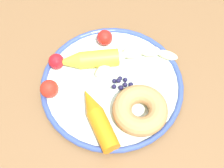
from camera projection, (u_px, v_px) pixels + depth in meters
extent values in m
cube|color=brown|center=(134.00, 84.00, 0.71)|extent=(1.12, 0.90, 0.03)
cube|color=brown|center=(36.00, 18.00, 1.29)|extent=(0.05, 0.05, 0.70)
cylinder|color=silver|center=(112.00, 85.00, 0.69)|extent=(0.30, 0.30, 0.01)
torus|color=#364C94|center=(112.00, 84.00, 0.68)|extent=(0.31, 0.31, 0.01)
ellipsoid|color=#F9E6AF|center=(167.00, 55.00, 0.71)|extent=(0.03, 0.05, 0.02)
ellipsoid|color=#F9E6AF|center=(150.00, 51.00, 0.71)|extent=(0.03, 0.05, 0.02)
ellipsoid|color=#F9E6AF|center=(133.00, 52.00, 0.70)|extent=(0.04, 0.05, 0.03)
ellipsoid|color=#F9E6AF|center=(116.00, 58.00, 0.70)|extent=(0.05, 0.05, 0.02)
ellipsoid|color=#F9E6AF|center=(103.00, 69.00, 0.69)|extent=(0.05, 0.04, 0.02)
cylinder|color=orange|center=(103.00, 130.00, 0.61)|extent=(0.09, 0.07, 0.04)
cone|color=orange|center=(90.00, 101.00, 0.64)|extent=(0.07, 0.06, 0.04)
cylinder|color=yellow|center=(99.00, 59.00, 0.69)|extent=(0.05, 0.09, 0.04)
cone|color=yellow|center=(68.00, 62.00, 0.69)|extent=(0.05, 0.06, 0.04)
torus|color=tan|center=(140.00, 110.00, 0.63)|extent=(0.15, 0.15, 0.04)
sphere|color=#191638|center=(125.00, 80.00, 0.68)|extent=(0.01, 0.01, 0.01)
sphere|color=#191638|center=(125.00, 85.00, 0.67)|extent=(0.01, 0.01, 0.01)
sphere|color=#191638|center=(131.00, 85.00, 0.67)|extent=(0.01, 0.01, 0.01)
sphere|color=#191638|center=(121.00, 88.00, 0.67)|extent=(0.01, 0.01, 0.01)
sphere|color=#191638|center=(133.00, 91.00, 0.67)|extent=(0.01, 0.01, 0.01)
sphere|color=#191638|center=(120.00, 78.00, 0.68)|extent=(0.01, 0.01, 0.01)
sphere|color=#191638|center=(125.00, 91.00, 0.67)|extent=(0.01, 0.01, 0.01)
sphere|color=#191638|center=(114.00, 81.00, 0.68)|extent=(0.01, 0.01, 0.01)
sphere|color=#191638|center=(128.00, 96.00, 0.66)|extent=(0.01, 0.01, 0.01)
sphere|color=#191638|center=(118.00, 81.00, 0.67)|extent=(0.01, 0.01, 0.01)
sphere|color=#191638|center=(114.00, 87.00, 0.66)|extent=(0.01, 0.01, 0.01)
sphere|color=red|center=(56.00, 61.00, 0.69)|extent=(0.03, 0.03, 0.03)
sphere|color=red|center=(105.00, 38.00, 0.72)|extent=(0.04, 0.04, 0.04)
sphere|color=red|center=(49.00, 89.00, 0.65)|extent=(0.04, 0.04, 0.04)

